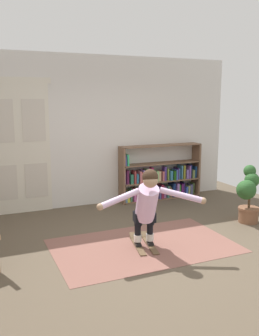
# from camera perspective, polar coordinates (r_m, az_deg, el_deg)

# --- Properties ---
(ground_plane) EXTENTS (7.20, 7.20, 0.00)m
(ground_plane) POSITION_cam_1_polar(r_m,az_deg,el_deg) (5.22, 3.10, -12.76)
(ground_plane) COLOR brown
(back_wall) EXTENTS (6.00, 0.10, 2.90)m
(back_wall) POSITION_cam_1_polar(r_m,az_deg,el_deg) (7.24, -6.01, 5.64)
(back_wall) COLOR silver
(back_wall) RESTS_ON ground
(double_door) EXTENTS (1.22, 0.05, 2.45)m
(double_door) POSITION_cam_1_polar(r_m,az_deg,el_deg) (6.92, -16.69, 3.20)
(double_door) COLOR beige
(double_door) RESTS_ON ground
(rug) EXTENTS (2.56, 1.59, 0.01)m
(rug) POSITION_cam_1_polar(r_m,az_deg,el_deg) (5.40, 2.22, -11.89)
(rug) COLOR brown
(rug) RESTS_ON ground
(bookshelf) EXTENTS (1.79, 0.30, 1.14)m
(bookshelf) POSITION_cam_1_polar(r_m,az_deg,el_deg) (7.74, 4.68, -1.68)
(bookshelf) COLOR brown
(bookshelf) RESTS_ON ground
(potted_plant) EXTENTS (0.43, 0.41, 0.97)m
(potted_plant) POSITION_cam_1_polar(r_m,az_deg,el_deg) (6.52, 17.86, -3.80)
(potted_plant) COLOR brown
(potted_plant) RESTS_ON ground
(skis_pair) EXTENTS (0.41, 0.78, 0.07)m
(skis_pair) POSITION_cam_1_polar(r_m,az_deg,el_deg) (5.42, 2.14, -11.58)
(skis_pair) COLOR brown
(skis_pair) RESTS_ON rug
(person_skier) EXTENTS (1.44, 0.77, 1.10)m
(person_skier) POSITION_cam_1_polar(r_m,az_deg,el_deg) (5.01, 2.76, -5.33)
(person_skier) COLOR white
(person_skier) RESTS_ON skis_pair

